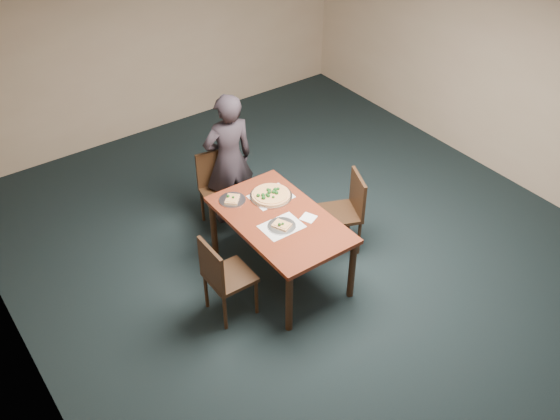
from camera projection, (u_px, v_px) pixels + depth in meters
ground at (336, 276)px, 6.66m from camera, size 8.00×8.00×0.00m
room_shell at (347, 135)px, 5.60m from camera, size 8.00×8.00×8.00m
dining_table at (280, 225)px, 6.30m from camera, size 0.90×1.50×0.75m
chair_far at (219, 185)px, 7.10m from camera, size 0.49×0.49×0.91m
chair_left at (223, 275)px, 5.93m from camera, size 0.42×0.42×0.91m
chair_right at (347, 208)px, 6.77m from camera, size 0.55×0.55×0.91m
diner at (229, 160)px, 6.99m from camera, size 0.63×0.46×1.62m
placemat_main at (271, 197)px, 6.53m from camera, size 0.42×0.32×0.00m
placemat_near at (282, 226)px, 6.14m from camera, size 0.40×0.30×0.00m
pizza_pan at (271, 195)px, 6.52m from camera, size 0.45×0.45×0.07m
slice_plate_near at (282, 225)px, 6.13m from camera, size 0.28×0.28×0.06m
slice_plate_far at (232, 199)px, 6.47m from camera, size 0.28×0.28×0.06m
napkin at (308, 218)px, 6.24m from camera, size 0.18×0.18×0.01m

